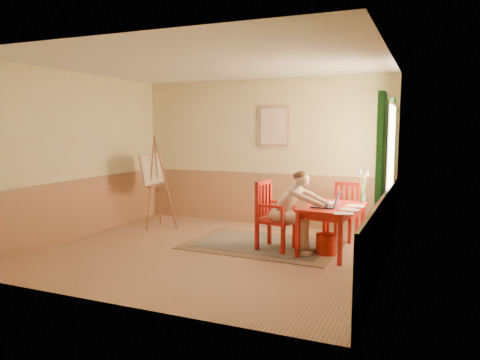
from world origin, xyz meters
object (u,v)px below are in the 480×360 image
at_px(chair_left, 273,216).
at_px(chair_back, 344,211).
at_px(table, 332,212).
at_px(laptop, 328,204).
at_px(figure, 292,207).
at_px(easel, 153,173).

relative_size(chair_left, chair_back, 1.12).
height_order(table, laptop, laptop).
bearing_deg(figure, chair_back, 62.75).
bearing_deg(table, chair_back, 89.02).
relative_size(table, laptop, 3.21).
bearing_deg(table, figure, -159.28).
xyz_separation_m(chair_left, easel, (-2.60, 0.66, 0.49)).
bearing_deg(laptop, figure, 179.85).
bearing_deg(table, easel, 171.91).
bearing_deg(easel, laptop, -11.58).
distance_m(table, chair_left, 0.89).
distance_m(chair_back, figure, 1.28).
xyz_separation_m(chair_back, laptop, (-0.04, -1.12, 0.29)).
height_order(laptop, easel, easel).
height_order(figure, easel, easel).
bearing_deg(chair_back, easel, -173.23).
bearing_deg(chair_left, figure, -7.29).
distance_m(chair_back, laptop, 1.16).
height_order(chair_back, figure, figure).
distance_m(table, laptop, 0.26).
height_order(chair_left, chair_back, chair_left).
relative_size(chair_back, figure, 0.77).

